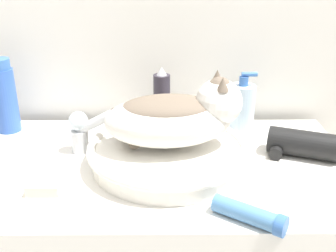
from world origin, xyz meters
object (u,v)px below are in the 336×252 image
Objects in this scene: shampoo_bottle_tall at (5,97)px; hair_dryer at (302,144)px; cat at (176,115)px; soap_bar at (44,187)px; cream_tube at (250,215)px; faucet at (82,129)px; soap_pump_bottle at (242,107)px; hairspray_can_black at (162,102)px.

hair_dryer is at bearing -11.60° from shampoo_bottle_tall.
soap_bar is (-0.28, -0.12, -0.11)m from cat.
shampoo_bottle_tall reaches higher than cream_tube.
cat is 0.25m from faucet.
soap_pump_bottle reaches higher than cream_tube.
faucet is 0.27m from shampoo_bottle_tall.
soap_bar is (-0.59, -0.16, -0.02)m from hair_dryer.
cream_tube is 2.02× the size of soap_bar.
cream_tube is (-0.05, -0.43, -0.05)m from soap_pump_bottle.
cream_tube is (0.13, -0.23, -0.11)m from cat.
shampoo_bottle_tall is at bearing 144.26° from cream_tube.
soap_pump_bottle reaches higher than soap_bar.
faucet is 0.63× the size of hair_dryer.
faucet is (-0.23, 0.06, -0.06)m from cat.
hairspray_can_black is 1.09× the size of soap_pump_bottle.
faucet is 0.72× the size of soap_pump_bottle.
faucet is at bearing 140.93° from cream_tube.
shampoo_bottle_tall is (-0.65, 0.00, 0.03)m from soap_pump_bottle.
hairspray_can_black is 0.46m from cream_tube.
cat is at bearing -152.00° from hair_dryer.
hairspray_can_black is 0.22m from soap_pump_bottle.
shampoo_bottle_tall reaches higher than soap_bar.
hair_dryer is at bearing 15.28° from soap_bar.
hairspray_can_black is (0.20, 0.13, 0.02)m from faucet.
hair_dryer reaches higher than cream_tube.
faucet is 0.47m from cream_tube.
hair_dryer is 0.61m from soap_bar.
faucet is at bearing -29.90° from shampoo_bottle_tall.
soap_pump_bottle is 0.82× the size of shampoo_bottle_tall.
cat is at bearing -133.88° from soap_pump_bottle.
cat is at bearing 23.98° from soap_bar.
cat is at bearing 1.96° from faucet.
hairspray_can_black is (-0.03, 0.19, -0.04)m from cat.
cat is 1.57× the size of shampoo_bottle_tall.
shampoo_bottle_tall reaches higher than soap_pump_bottle.
faucet is at bearing 159.86° from cat.
shampoo_bottle_tall is 0.79m from hair_dryer.
soap_pump_bottle is (0.42, 0.13, 0.01)m from faucet.
cream_tube is at bearing -97.06° from soap_pump_bottle.
hairspray_can_black is at bearing 176.54° from hair_dryer.
soap_bar is (-0.05, -0.19, -0.05)m from faucet.
cream_tube is at bearing -21.98° from faucet.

